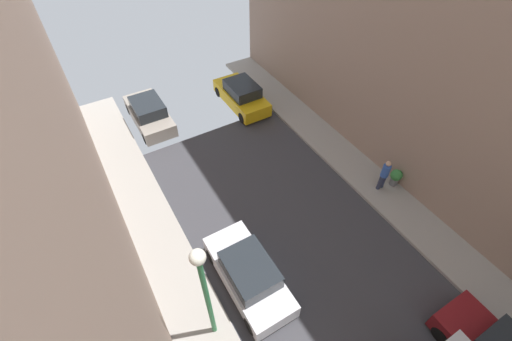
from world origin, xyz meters
name	(u,v)px	position (x,y,z in m)	size (l,w,h in m)	color
parked_car_left_2	(249,274)	(-2.70, 6.93, 0.72)	(1.78, 4.20, 1.57)	silver
parked_car_left_3	(149,114)	(-2.70, 18.33, 0.72)	(1.78, 4.20, 1.57)	gray
parked_car_right_2	(242,95)	(2.70, 17.27, 0.72)	(1.78, 4.20, 1.57)	gold
pedestrian	(384,174)	(5.03, 7.90, 1.07)	(0.40, 0.36, 1.72)	#2D334C
potted_plant_1	(396,177)	(5.75, 7.74, 0.66)	(0.55, 0.55, 0.89)	slate
lamp_post	(204,285)	(-4.60, 6.00, 3.55)	(0.44, 0.44, 5.12)	#26723F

